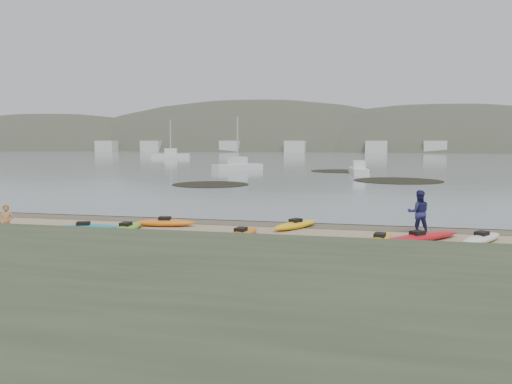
# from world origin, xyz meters

# --- Properties ---
(ground) EXTENTS (600.00, 600.00, 0.00)m
(ground) POSITION_xyz_m (0.00, 0.00, 0.00)
(ground) COLOR tan
(ground) RESTS_ON ground
(wet_sand) EXTENTS (60.00, 60.00, 0.00)m
(wet_sand) POSITION_xyz_m (0.00, -0.30, 0.00)
(wet_sand) COLOR brown
(wet_sand) RESTS_ON ground
(water) EXTENTS (1200.00, 1200.00, 0.00)m
(water) POSITION_xyz_m (0.00, 300.00, 0.01)
(water) COLOR slate
(water) RESTS_ON ground
(bluff) EXTENTS (60.00, 8.00, 2.00)m
(bluff) POSITION_xyz_m (0.00, -17.50, 1.00)
(bluff) COLOR #475138
(bluff) RESTS_ON ground
(kayaks) EXTENTS (22.09, 9.53, 0.34)m
(kayaks) POSITION_xyz_m (-0.47, -4.35, 0.17)
(kayaks) COLOR silver
(kayaks) RESTS_ON ground
(person_west) EXTENTS (0.66, 0.53, 1.56)m
(person_west) POSITION_xyz_m (-8.59, -7.19, 0.78)
(person_west) COLOR #B87E49
(person_west) RESTS_ON ground
(person_east) EXTENTS (1.00, 0.81, 1.93)m
(person_east) POSITION_xyz_m (7.61, -1.86, 0.97)
(person_east) COLOR navy
(person_east) RESTS_ON ground
(kelp_mats) EXTENTS (25.03, 30.16, 0.04)m
(kelp_mats) POSITION_xyz_m (2.01, 30.19, 0.03)
(kelp_mats) COLOR black
(kelp_mats) RESTS_ON water
(moored_boats) EXTENTS (101.07, 76.54, 1.22)m
(moored_boats) POSITION_xyz_m (9.89, 75.08, 0.56)
(moored_boats) COLOR silver
(moored_boats) RESTS_ON ground
(far_hills) EXTENTS (550.00, 135.00, 80.00)m
(far_hills) POSITION_xyz_m (39.38, 193.97, -15.93)
(far_hills) COLOR #384235
(far_hills) RESTS_ON ground
(far_town) EXTENTS (199.00, 5.00, 4.00)m
(far_town) POSITION_xyz_m (6.00, 145.00, 2.00)
(far_town) COLOR beige
(far_town) RESTS_ON ground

